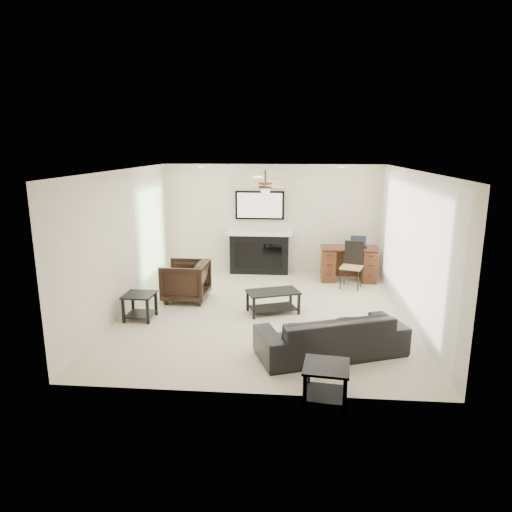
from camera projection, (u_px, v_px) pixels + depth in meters
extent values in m
plane|color=beige|center=(264.00, 313.00, 8.13)|extent=(5.50, 5.50, 0.00)
cube|color=white|center=(265.00, 170.00, 7.55)|extent=(5.00, 5.50, 0.04)
cube|color=beige|center=(273.00, 219.00, 10.51)|extent=(5.00, 0.04, 2.50)
cube|color=beige|center=(249.00, 294.00, 5.18)|extent=(5.00, 0.04, 2.50)
cube|color=beige|center=(124.00, 242.00, 8.05)|extent=(0.04, 5.50, 2.50)
cube|color=beige|center=(413.00, 247.00, 7.64)|extent=(0.04, 5.50, 2.50)
cube|color=white|center=(409.00, 247.00, 7.74)|extent=(0.04, 5.10, 2.40)
cube|color=#93BC89|center=(153.00, 236.00, 9.59)|extent=(0.04, 1.80, 2.10)
cylinder|color=#382619|center=(265.00, 185.00, 7.70)|extent=(1.40, 1.40, 0.30)
imported|color=black|center=(331.00, 334.00, 6.44)|extent=(2.23, 1.49, 0.61)
imported|color=black|center=(186.00, 281.00, 8.72)|extent=(0.86, 0.84, 0.76)
cube|color=black|center=(273.00, 302.00, 8.09)|extent=(1.02, 0.78, 0.40)
cube|color=black|center=(326.00, 383.00, 5.26)|extent=(0.58, 0.58, 0.45)
cube|color=black|center=(140.00, 306.00, 7.78)|extent=(0.51, 0.51, 0.45)
cube|color=black|center=(259.00, 233.00, 10.43)|extent=(1.52, 0.34, 1.91)
cube|color=#38160E|center=(348.00, 264.00, 9.99)|extent=(1.22, 0.56, 0.76)
cube|color=black|center=(352.00, 266.00, 9.43)|extent=(0.54, 0.55, 0.97)
cube|color=black|center=(359.00, 242.00, 9.84)|extent=(0.33, 0.24, 0.23)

